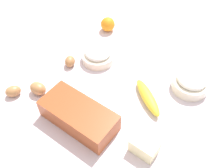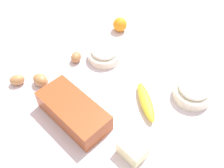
% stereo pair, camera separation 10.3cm
% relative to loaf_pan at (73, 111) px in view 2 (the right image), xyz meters
% --- Properties ---
extents(ground_plane, '(2.40, 2.40, 0.02)m').
position_rel_loaf_pan_xyz_m(ground_plane, '(0.00, -0.19, -0.05)').
color(ground_plane, silver).
extents(loaf_pan, '(0.29, 0.14, 0.08)m').
position_rel_loaf_pan_xyz_m(loaf_pan, '(0.00, 0.00, 0.00)').
color(loaf_pan, '#9E4723').
rests_on(loaf_pan, ground_plane).
extents(flour_bowl, '(0.15, 0.15, 0.07)m').
position_rel_loaf_pan_xyz_m(flour_bowl, '(-0.24, -0.40, -0.01)').
color(flour_bowl, silver).
rests_on(flour_bowl, ground_plane).
extents(sugar_bowl, '(0.15, 0.15, 0.07)m').
position_rel_loaf_pan_xyz_m(sugar_bowl, '(0.16, -0.29, -0.01)').
color(sugar_bowl, silver).
rests_on(sugar_bowl, ground_plane).
extents(banana, '(0.18, 0.14, 0.04)m').
position_rel_loaf_pan_xyz_m(banana, '(-0.14, -0.24, -0.02)').
color(banana, yellow).
rests_on(banana, ground_plane).
extents(orange_fruit, '(0.07, 0.07, 0.07)m').
position_rel_loaf_pan_xyz_m(orange_fruit, '(0.26, -0.49, -0.01)').
color(orange_fruit, orange).
rests_on(orange_fruit, ground_plane).
extents(butter_block, '(0.09, 0.07, 0.06)m').
position_rel_loaf_pan_xyz_m(butter_block, '(-0.25, -0.05, -0.01)').
color(butter_block, '#F4EDB2').
rests_on(butter_block, ground_plane).
extents(egg_near_butter, '(0.07, 0.07, 0.04)m').
position_rel_loaf_pan_xyz_m(egg_near_butter, '(0.29, 0.07, -0.02)').
color(egg_near_butter, '#B47A4A').
rests_on(egg_near_butter, ground_plane).
extents(egg_beside_bowl, '(0.08, 0.06, 0.05)m').
position_rel_loaf_pan_xyz_m(egg_beside_bowl, '(0.22, 0.00, -0.02)').
color(egg_beside_bowl, '#B57A4A').
rests_on(egg_beside_bowl, ground_plane).
extents(egg_loose, '(0.07, 0.07, 0.04)m').
position_rel_loaf_pan_xyz_m(egg_loose, '(0.24, -0.19, -0.02)').
color(egg_loose, '#AA7245').
rests_on(egg_loose, ground_plane).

